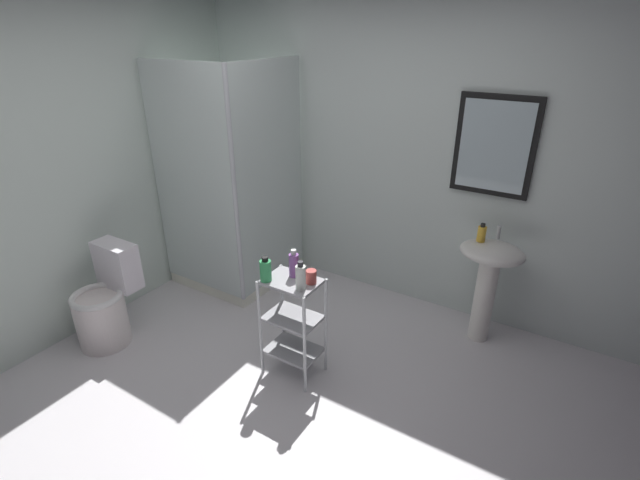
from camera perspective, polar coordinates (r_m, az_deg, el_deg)
ground_plane at (r=3.14m, az=-7.10°, el=-20.69°), size 4.20×4.20×0.02m
wall_back at (r=3.91m, az=9.28°, el=10.30°), size 4.20×0.14×2.50m
wall_left at (r=3.82m, az=-30.68°, el=6.69°), size 0.10×4.20×2.50m
shower_stall at (r=4.30m, az=-10.32°, el=0.44°), size 0.92×0.92×2.00m
pedestal_sink at (r=3.61m, az=20.17°, el=-3.80°), size 0.46×0.37×0.81m
sink_faucet at (r=3.60m, az=21.26°, el=0.92°), size 0.03×0.03×0.10m
toilet at (r=3.87m, az=-25.03°, el=-7.22°), size 0.37×0.49×0.76m
storage_cart at (r=3.14m, az=-3.39°, el=-9.81°), size 0.38×0.28×0.74m
hand_soap_bottle at (r=3.51m, az=19.39°, el=0.78°), size 0.06×0.06×0.14m
lotion_bottle_white at (r=2.84m, az=-2.41°, el=-4.60°), size 0.06×0.06×0.19m
conditioner_bottle_purple at (r=2.99m, az=-3.26°, el=-3.05°), size 0.06×0.06×0.19m
body_wash_bottle_green at (r=2.96m, az=-6.76°, el=-3.73°), size 0.07×0.07×0.17m
rinse_cup at (r=2.92m, az=-1.11°, el=-4.57°), size 0.07×0.07×0.09m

